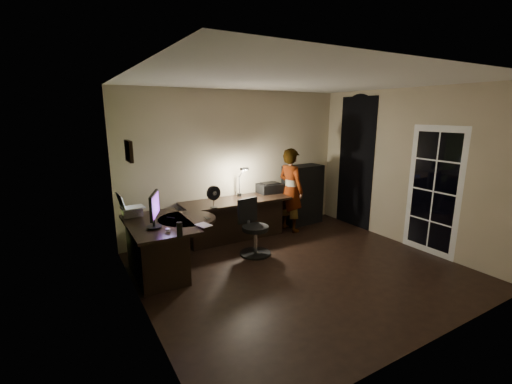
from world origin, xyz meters
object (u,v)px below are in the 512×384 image
desk_left (160,249)px  cabinet (302,195)px  desk_right (236,219)px  person (291,190)px  monitor (153,215)px  office_chair (255,228)px

desk_left → cabinet: cabinet is taller
desk_right → cabinet: bearing=5.8°
person → cabinet: bearing=-71.6°
desk_left → monitor: (-0.11, -0.22, 0.58)m
desk_left → cabinet: size_ratio=1.11×
desk_left → monitor: 0.63m
desk_left → person: bearing=13.1°
desk_left → desk_right: (1.60, 0.73, -0.02)m
desk_left → office_chair: (1.54, -0.07, 0.07)m
desk_right → cabinet: size_ratio=1.62×
desk_left → office_chair: office_chair is taller
desk_left → monitor: monitor is taller
monitor → person: 2.98m
office_chair → desk_right: bearing=77.5°
office_chair → cabinet: bearing=20.9°
office_chair → person: person is taller
desk_left → person: 2.84m
cabinet → office_chair: bearing=-154.3°
desk_left → cabinet: bearing=15.5°
monitor → office_chair: (1.65, 0.15, -0.51)m
cabinet → monitor: (-3.35, -1.10, 0.36)m
desk_left → person: person is taller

